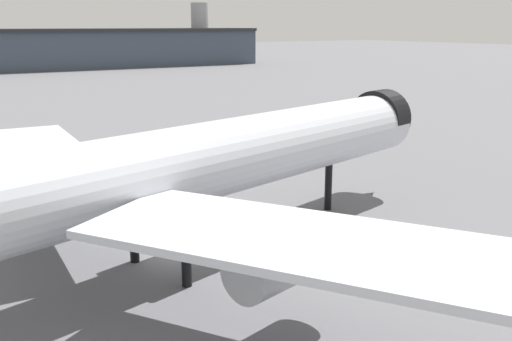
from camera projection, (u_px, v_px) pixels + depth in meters
The scene contains 5 objects.
ground at pixel (168, 259), 43.45m from camera, with size 900.00×900.00×0.00m, color slate.
airliner_near_gate at pixel (181, 168), 40.77m from camera, with size 60.26×54.09×16.46m.
terminal_building at pixel (40, 49), 220.20m from camera, with size 183.32×29.98×26.14m.
service_truck_front at pixel (13, 156), 69.97m from camera, with size 5.96×4.33×3.00m.
baggage_tug_wing at pixel (229, 147), 78.40m from camera, with size 3.25×3.53×1.85m.
Camera 1 is at (-16.74, -37.44, 17.13)m, focal length 40.56 mm.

